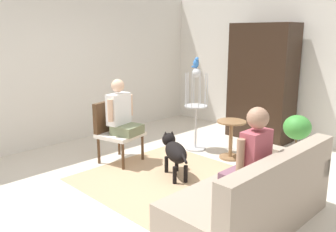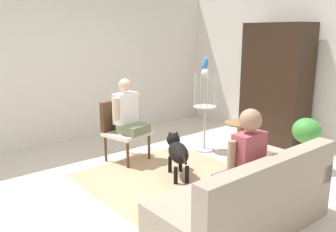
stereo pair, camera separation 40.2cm
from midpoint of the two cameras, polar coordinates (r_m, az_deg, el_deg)
The scene contains 14 objects.
ground_plane at distance 4.86m, azimuth -1.98°, elevation -10.90°, with size 7.39×7.39×0.00m, color beige.
back_wall at distance 6.99m, azimuth 17.28°, elevation 7.54°, with size 6.02×0.12×2.72m, color silver.
left_wall at distance 6.90m, azimuth -16.19°, elevation 7.55°, with size 0.12×6.76×2.72m, color silver.
area_rug at distance 4.80m, azimuth 0.20°, elevation -11.19°, with size 2.76×2.14×0.01m, color tan.
couch at distance 3.87m, azimuth 10.82°, elevation -12.99°, with size 0.93×1.95×0.87m.
armchair at distance 5.64m, azimuth -10.69°, elevation -1.70°, with size 0.70×0.70×0.95m.
person_on_couch at distance 3.69m, azimuth 10.28°, elevation -6.33°, with size 0.45×0.50×0.88m.
person_on_armchair at distance 5.48m, azimuth -9.62°, elevation 0.54°, with size 0.51×0.54×0.84m.
round_end_table at distance 5.74m, azimuth 8.13°, elevation -3.41°, with size 0.47×0.47×0.62m.
dog at distance 4.99m, azimuth -1.25°, elevation -5.69°, with size 0.82×0.53×0.58m.
bird_cage_stand at distance 6.04m, azimuth 2.63°, elevation 0.94°, with size 0.39×0.39×1.41m.
parrot at distance 5.94m, azimuth 2.58°, elevation 8.52°, with size 0.17×0.10×0.18m.
potted_plant at distance 5.66m, azimuth 18.09°, elevation -3.13°, with size 0.41×0.41×0.78m.
armoire_cabinet at distance 6.82m, azimuth 13.25°, elevation 5.28°, with size 1.18×0.56×2.16m, color black.
Camera 1 is at (3.12, -3.16, 2.00)m, focal length 37.86 mm.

